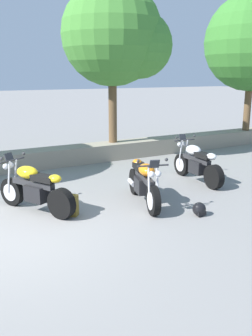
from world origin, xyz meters
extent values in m
plane|color=gray|center=(0.00, 0.00, 0.00)|extent=(120.00, 120.00, 0.00)
cylinder|color=black|center=(0.36, 1.73, 0.31)|extent=(0.42, 0.61, 0.62)
cylinder|color=black|center=(1.06, 0.47, 0.31)|extent=(0.46, 0.63, 0.62)
cylinder|color=silver|center=(0.36, 1.73, 0.31)|extent=(0.33, 0.41, 0.38)
cube|color=black|center=(0.74, 1.06, 0.41)|extent=(0.51, 0.57, 0.34)
cube|color=#2D2D30|center=(0.69, 1.14, 0.61)|extent=(0.66, 1.03, 0.12)
ellipsoid|color=yellow|center=(0.61, 1.28, 0.83)|extent=(0.55, 0.62, 0.26)
cube|color=black|center=(0.85, 0.86, 0.77)|extent=(0.50, 0.62, 0.12)
ellipsoid|color=yellow|center=(0.99, 0.59, 0.81)|extent=(0.33, 0.35, 0.16)
cylinder|color=#2D2D30|center=(0.40, 1.66, 1.03)|extent=(0.59, 0.35, 0.04)
sphere|color=silver|center=(0.27, 1.75, 0.89)|extent=(0.13, 0.13, 0.13)
sphere|color=silver|center=(0.39, 1.82, 0.89)|extent=(0.13, 0.13, 0.13)
cube|color=#26282D|center=(0.35, 1.75, 1.09)|extent=(0.22, 0.18, 0.18)
cylinder|color=silver|center=(1.08, 0.76, 0.36)|extent=(0.28, 0.39, 0.11)
cylinder|color=silver|center=(0.30, 1.65, 0.67)|extent=(0.12, 0.16, 0.73)
cylinder|color=silver|center=(0.46, 1.74, 0.67)|extent=(0.12, 0.16, 0.73)
sphere|color=#2D2D30|center=(0.16, 1.48, 1.13)|extent=(0.07, 0.07, 0.07)
sphere|color=#2D2D30|center=(0.68, 1.77, 1.13)|extent=(0.07, 0.07, 0.07)
cylinder|color=black|center=(2.78, -0.26, 0.31)|extent=(0.30, 0.63, 0.62)
cylinder|color=black|center=(3.16, 1.12, 0.31)|extent=(0.34, 0.65, 0.62)
cylinder|color=silver|center=(2.78, -0.26, 0.31)|extent=(0.26, 0.41, 0.38)
cube|color=black|center=(2.98, 0.48, 0.41)|extent=(0.44, 0.55, 0.34)
cube|color=#2D2D30|center=(2.95, 0.38, 0.61)|extent=(0.43, 1.10, 0.12)
ellipsoid|color=orange|center=(2.91, 0.24, 0.83)|extent=(0.47, 0.59, 0.26)
cube|color=black|center=(3.04, 0.70, 0.77)|extent=(0.40, 0.61, 0.12)
ellipsoid|color=orange|center=(3.12, 0.99, 0.81)|extent=(0.29, 0.33, 0.16)
cylinder|color=#2D2D30|center=(2.80, -0.19, 1.03)|extent=(0.65, 0.21, 0.04)
sphere|color=silver|center=(2.83, -0.34, 0.89)|extent=(0.13, 0.13, 0.13)
sphere|color=silver|center=(2.69, -0.30, 0.89)|extent=(0.13, 0.13, 0.13)
cube|color=#26282D|center=(2.77, -0.28, 1.09)|extent=(0.22, 0.15, 0.18)
cylinder|color=silver|center=(2.94, 0.94, 0.36)|extent=(0.21, 0.40, 0.11)
cylinder|color=silver|center=(2.87, -0.25, 0.67)|extent=(0.09, 0.17, 0.73)
cylinder|color=silver|center=(2.70, -0.20, 0.67)|extent=(0.09, 0.17, 0.73)
sphere|color=#2D2D30|center=(3.10, -0.23, 1.13)|extent=(0.07, 0.07, 0.07)
sphere|color=#2D2D30|center=(2.52, -0.07, 1.13)|extent=(0.07, 0.07, 0.07)
cylinder|color=black|center=(5.17, 1.94, 0.31)|extent=(0.18, 0.63, 0.62)
cylinder|color=black|center=(5.08, 0.50, 0.31)|extent=(0.22, 0.63, 0.62)
cylinder|color=silver|center=(5.17, 1.94, 0.31)|extent=(0.18, 0.39, 0.38)
cube|color=black|center=(5.12, 1.17, 0.41)|extent=(0.35, 0.50, 0.34)
cube|color=#2D2D30|center=(5.13, 1.27, 0.61)|extent=(0.21, 1.11, 0.12)
ellipsoid|color=white|center=(5.14, 1.42, 0.83)|extent=(0.37, 0.54, 0.26)
cube|color=black|center=(5.11, 0.94, 0.77)|extent=(0.29, 0.58, 0.12)
ellipsoid|color=white|center=(5.09, 0.64, 0.81)|extent=(0.24, 0.29, 0.16)
cylinder|color=#2D2D30|center=(5.17, 1.86, 1.03)|extent=(0.66, 0.08, 0.04)
sphere|color=silver|center=(5.11, 2.01, 0.89)|extent=(0.13, 0.13, 0.13)
sphere|color=silver|center=(5.25, 2.00, 0.89)|extent=(0.13, 0.13, 0.13)
cube|color=#26282D|center=(5.17, 1.96, 1.09)|extent=(0.21, 0.11, 0.18)
cylinder|color=silver|center=(5.26, 0.73, 0.36)|extent=(0.13, 0.39, 0.11)
cylinder|color=silver|center=(5.08, 1.91, 0.67)|extent=(0.05, 0.17, 0.73)
cylinder|color=silver|center=(5.26, 1.90, 0.67)|extent=(0.05, 0.17, 0.73)
sphere|color=#2D2D30|center=(4.87, 1.84, 1.13)|extent=(0.07, 0.07, 0.07)
sphere|color=#2D2D30|center=(5.46, 1.80, 1.13)|extent=(0.07, 0.07, 0.07)
cube|color=brown|center=(1.27, 0.53, 0.22)|extent=(0.34, 0.34, 0.44)
cube|color=brown|center=(1.19, 0.44, 0.18)|extent=(0.21, 0.20, 0.24)
ellipsoid|color=brown|center=(1.27, 0.53, 0.43)|extent=(0.33, 0.32, 0.08)
cube|color=#403513|center=(1.40, 0.55, 0.24)|extent=(0.06, 0.06, 0.37)
cube|color=#403513|center=(1.28, 0.66, 0.24)|extent=(0.06, 0.06, 0.37)
sphere|color=black|center=(3.58, -0.75, 0.14)|extent=(0.28, 0.28, 0.28)
ellipsoid|color=black|center=(3.58, -0.82, 0.15)|extent=(0.23, 0.06, 0.12)
cube|color=black|center=(3.58, -0.82, 0.07)|extent=(0.20, 0.08, 0.08)
cylinder|color=brown|center=(4.44, 4.89, 1.69)|extent=(0.28, 0.28, 2.27)
sphere|color=#428433|center=(4.44, 4.89, 4.05)|extent=(3.27, 3.27, 3.27)
sphere|color=#428433|center=(5.18, 4.40, 3.72)|extent=(2.12, 2.12, 2.12)
cylinder|color=brown|center=(10.52, 4.68, 1.58)|extent=(0.28, 0.28, 2.06)
camera|label=1|loc=(-1.14, -6.24, 2.83)|focal=39.28mm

